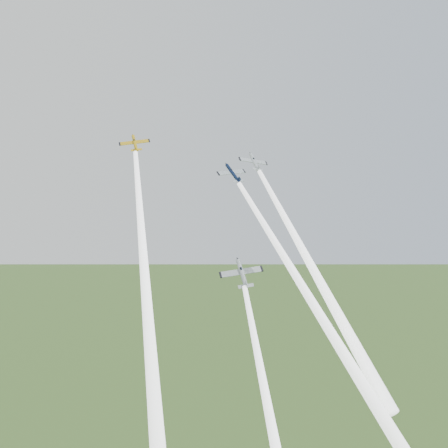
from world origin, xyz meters
The scene contains 8 objects.
plane_yellow centered at (-14.80, 7.88, 109.06)m, with size 6.58×6.53×1.03m, color gold, non-canonical shape.
smoke_trail_yellow centered at (-19.47, -18.84, 82.63)m, with size 2.33×2.33×69.34m, color white, non-canonical shape.
plane_navy centered at (3.11, -3.17, 102.43)m, with size 6.82×6.77×1.07m, color #0D193A, non-canonical shape.
smoke_trail_navy centered at (8.14, -28.78, 77.01)m, with size 2.33×2.33×66.47m, color white, non-canonical shape.
plane_silver_right centered at (10.92, 2.88, 105.51)m, with size 7.12×7.06×1.12m, color silver, non-canonical shape.
smoke_trail_silver_right centered at (12.52, -19.90, 83.27)m, with size 2.33×2.33×57.35m, color white, non-canonical shape.
plane_silver_low centered at (1.14, -12.26, 82.63)m, with size 8.56×8.49×1.34m, color #A4ACB2, non-canonical shape.
smoke_trail_silver_low centered at (-3.91, -35.67, 59.30)m, with size 2.33×2.33×60.46m, color white, non-canonical shape.
Camera 1 is at (-42.90, -109.76, 94.55)m, focal length 45.00 mm.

